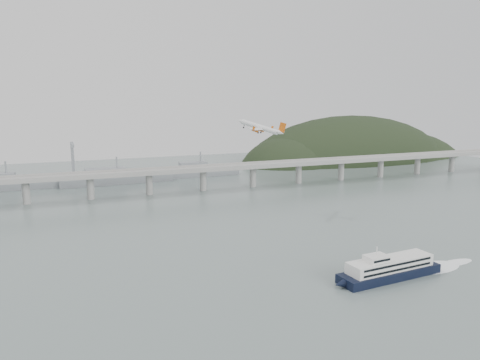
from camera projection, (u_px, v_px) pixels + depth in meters
name	position (u px, v px, depth m)	size (l,w,h in m)	color
ground	(278.00, 265.00, 244.56)	(900.00, 900.00, 0.00)	slate
bridge	(181.00, 173.00, 424.14)	(800.00, 22.00, 23.90)	gray
headland	(358.00, 172.00, 654.09)	(365.00, 155.00, 156.00)	black
distant_fleet	(0.00, 184.00, 430.57)	(453.00, 60.90, 40.00)	slate
ferry	(390.00, 269.00, 227.22)	(91.09, 20.80, 17.17)	black
airliner	(261.00, 128.00, 337.96)	(30.01, 31.56, 12.45)	white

